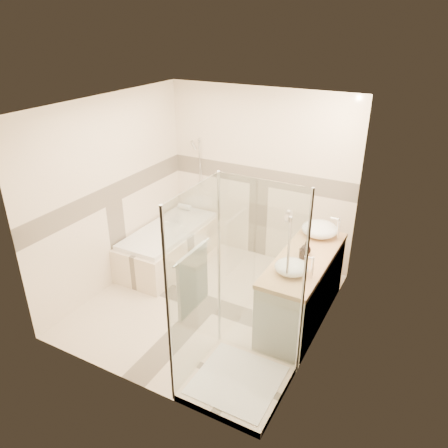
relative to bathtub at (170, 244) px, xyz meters
The scene contains 12 objects.
room 1.57m from the bathtub, 30.53° to the right, with size 2.82×3.02×2.52m.
bathtub is the anchor object (origin of this frame).
vanity 2.18m from the bathtub, ahead, with size 0.58×1.62×0.85m.
shower_enclosure 2.47m from the bathtub, 41.10° to the right, with size 0.96×0.93×2.04m.
vessel_sink_near 2.23m from the bathtub, ahead, with size 0.45×0.45×0.18m, color white.
vessel_sink_far 2.34m from the bathtub, 19.56° to the right, with size 0.36×0.36×0.14m, color white.
faucet_near 2.46m from the bathtub, ahead, with size 0.12×0.03×0.29m.
faucet_far 2.56m from the bathtub, 17.87° to the right, with size 0.11×0.03×0.26m.
amenity_bottle_a 2.26m from the bathtub, 10.73° to the right, with size 0.07×0.07×0.16m, color black.
amenity_bottle_b 2.24m from the bathtub, ahead, with size 0.12×0.12×0.16m, color black.
folded_towels 2.23m from the bathtub, ahead, with size 0.16×0.27×0.09m, color white.
rolled_towel 0.75m from the bathtub, 103.47° to the left, with size 0.09×0.09×0.20m, color white.
Camera 1 is at (2.36, -3.94, 3.33)m, focal length 35.00 mm.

